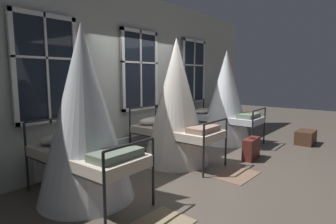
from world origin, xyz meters
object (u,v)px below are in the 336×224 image
object	(u,v)px
cot_first	(84,116)
cot_second	(176,103)
travel_trunk	(306,137)
cot_third	(226,98)
suitcase_dark	(251,149)

from	to	relation	value
cot_first	cot_second	size ratio (longest dim) A/B	0.99
cot_first	travel_trunk	xyz separation A→B (m)	(5.34, -1.70, -1.01)
travel_trunk	cot_first	bearing A→B (deg)	162.34
cot_first	travel_trunk	bearing A→B (deg)	-108.38
cot_third	travel_trunk	distance (m)	2.26
suitcase_dark	travel_trunk	bearing A→B (deg)	-19.01
cot_first	suitcase_dark	bearing A→B (deg)	-109.70
cot_first	suitcase_dark	world-z (taller)	cot_first
cot_second	travel_trunk	bearing A→B (deg)	-117.76
cot_first	cot_third	distance (m)	4.28
cot_first	travel_trunk	world-z (taller)	cot_first
travel_trunk	suitcase_dark	bearing A→B (deg)	164.41
cot_first	suitcase_dark	xyz separation A→B (m)	(3.24, -1.11, -0.96)
cot_first	cot_second	bearing A→B (deg)	-90.57
cot_third	travel_trunk	bearing A→B (deg)	-148.89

